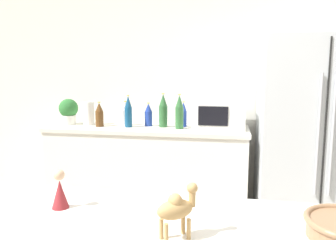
{
  "coord_description": "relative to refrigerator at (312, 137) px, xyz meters",
  "views": [
    {
      "loc": [
        0.24,
        -0.68,
        1.39
      ],
      "look_at": [
        -0.14,
        1.35,
        1.1
      ],
      "focal_mm": 35.0,
      "sensor_mm": 36.0,
      "label": 1
    }
  ],
  "objects": [
    {
      "name": "wall_back",
      "position": [
        -0.97,
        0.42,
        0.43
      ],
      "size": [
        8.0,
        0.06,
        2.55
      ],
      "color": "silver",
      "rests_on": "ground_plane"
    },
    {
      "name": "back_counter",
      "position": [
        -1.5,
        0.09,
        -0.41
      ],
      "size": [
        1.95,
        0.63,
        0.88
      ],
      "color": "silver",
      "rests_on": "ground_plane"
    },
    {
      "name": "refrigerator",
      "position": [
        0.0,
        0.0,
        0.0
      ],
      "size": [
        0.9,
        0.77,
        1.7
      ],
      "color": "silver",
      "rests_on": "ground_plane"
    },
    {
      "name": "potted_plant",
      "position": [
        -2.33,
        0.09,
        0.17
      ],
      "size": [
        0.19,
        0.19,
        0.26
      ],
      "color": "silver",
      "rests_on": "back_counter"
    },
    {
      "name": "paper_towel_roll",
      "position": [
        -2.11,
        0.09,
        0.15
      ],
      "size": [
        0.11,
        0.11,
        0.24
      ],
      "color": "white",
      "rests_on": "back_counter"
    },
    {
      "name": "microwave",
      "position": [
        -0.82,
        0.11,
        0.17
      ],
      "size": [
        0.48,
        0.37,
        0.28
      ],
      "color": "white",
      "rests_on": "back_counter"
    },
    {
      "name": "back_bottle_0",
      "position": [
        -1.18,
        0.03,
        0.19
      ],
      "size": [
        0.08,
        0.08,
        0.33
      ],
      "color": "#2D6033",
      "rests_on": "back_counter"
    },
    {
      "name": "back_bottle_1",
      "position": [
        -1.35,
        0.11,
        0.19
      ],
      "size": [
        0.08,
        0.08,
        0.33
      ],
      "color": "#2D6033",
      "rests_on": "back_counter"
    },
    {
      "name": "back_bottle_2",
      "position": [
        -1.97,
        0.01,
        0.15
      ],
      "size": [
        0.08,
        0.08,
        0.24
      ],
      "color": "brown",
      "rests_on": "back_counter"
    },
    {
      "name": "back_bottle_3",
      "position": [
        -1.74,
        0.14,
        0.15
      ],
      "size": [
        0.08,
        0.08,
        0.24
      ],
      "color": "#B2B7BC",
      "rests_on": "back_counter"
    },
    {
      "name": "back_bottle_4",
      "position": [
        -1.68,
        0.03,
        0.18
      ],
      "size": [
        0.07,
        0.07,
        0.31
      ],
      "color": "navy",
      "rests_on": "back_counter"
    },
    {
      "name": "back_bottle_5",
      "position": [
        -1.5,
        0.13,
        0.14
      ],
      "size": [
        0.08,
        0.08,
        0.23
      ],
      "color": "navy",
      "rests_on": "back_counter"
    },
    {
      "name": "back_bottle_6",
      "position": [
        -1.16,
        0.16,
        0.15
      ],
      "size": [
        0.06,
        0.06,
        0.25
      ],
      "color": "navy",
      "rests_on": "back_counter"
    },
    {
      "name": "camel_figurine",
      "position": [
        -0.86,
        -2.12,
        0.17
      ],
      "size": [
        0.12,
        0.11,
        0.16
      ],
      "color": "tan",
      "rests_on": "bar_counter"
    },
    {
      "name": "wise_man_figurine_blue",
      "position": [
        -1.29,
        -1.99,
        0.14
      ],
      "size": [
        0.06,
        0.06,
        0.14
      ],
      "color": "maroon",
      "rests_on": "bar_counter"
    }
  ]
}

